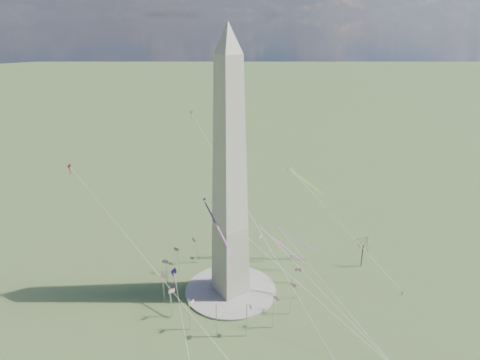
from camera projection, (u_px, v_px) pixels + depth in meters
ground at (231, 291)px, 169.73m from camera, size 2000.00×2000.00×0.00m
plaza at (231, 290)px, 169.59m from camera, size 36.00×36.00×0.80m
washington_monument at (230, 179)px, 152.41m from camera, size 15.56×15.56×100.00m
flagpole_ring at (231, 276)px, 167.11m from camera, size 54.40×54.40×13.00m
tree_near at (363, 244)px, 182.57m from camera, size 8.94×8.94×15.65m
person_east at (402, 293)px, 167.26m from camera, size 0.81×0.80×1.88m
kite_delta_black at (291, 169)px, 178.96m from camera, size 13.83×15.40×13.90m
kite_diamond_purple at (174, 274)px, 151.53m from camera, size 1.92×2.97×9.09m
kite_streamer_left at (276, 240)px, 164.03m from camera, size 10.69×16.72×12.92m
kite_streamer_mid at (214, 219)px, 152.92m from camera, size 2.84×21.25×14.58m
kite_streamer_right at (292, 235)px, 188.32m from camera, size 15.15×12.62×12.77m
kite_small_red at (69, 167)px, 156.71m from camera, size 1.14×1.78×4.32m
kite_small_white at (192, 113)px, 188.38m from camera, size 1.45×2.22×4.82m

